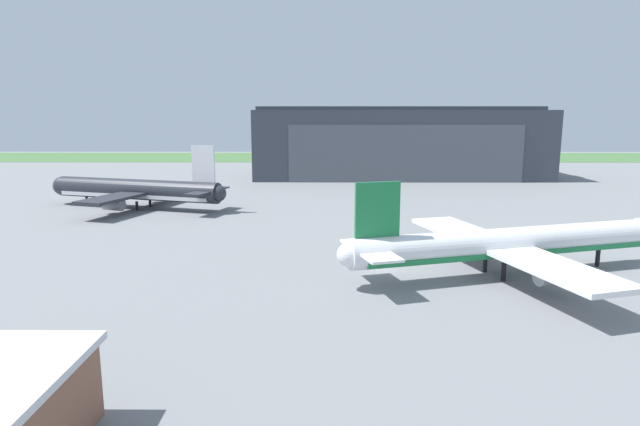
% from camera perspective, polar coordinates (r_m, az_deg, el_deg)
% --- Properties ---
extents(ground_plane, '(440.00, 440.00, 0.00)m').
position_cam_1_polar(ground_plane, '(68.53, 6.54, -5.94)').
color(ground_plane, slate).
extents(grass_field_strip, '(440.00, 56.00, 0.08)m').
position_cam_1_polar(grass_field_strip, '(249.12, 2.07, 6.03)').
color(grass_field_strip, '#456F3C').
rests_on(grass_field_strip, ground_plane).
extents(maintenance_hangar, '(89.20, 29.01, 21.99)m').
position_cam_1_polar(maintenance_hangar, '(169.87, 8.50, 7.40)').
color(maintenance_hangar, '#383D47').
rests_on(maintenance_hangar, ground_plane).
extents(airliner_near_left, '(41.97, 36.12, 12.09)m').
position_cam_1_polar(airliner_near_left, '(68.14, 19.40, -3.17)').
color(airliner_near_left, white).
rests_on(airliner_near_left, ground_plane).
extents(airliner_far_right, '(40.16, 32.17, 13.41)m').
position_cam_1_polar(airliner_far_right, '(117.64, -19.17, 2.33)').
color(airliner_far_right, '#282B33').
rests_on(airliner_far_right, ground_plane).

